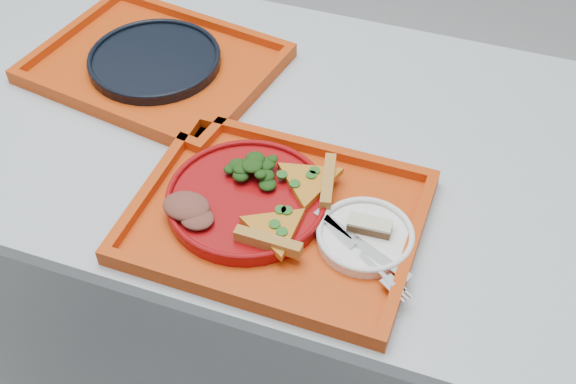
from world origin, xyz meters
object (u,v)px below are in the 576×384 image
at_px(dessert_bar, 370,226).
at_px(tray_main, 277,220).
at_px(tray_far, 156,67).
at_px(navy_plate, 155,61).
at_px(dinner_plate, 247,200).

bearing_deg(dessert_bar, tray_main, -179.15).
bearing_deg(tray_main, tray_far, 141.42).
height_order(tray_main, navy_plate, navy_plate).
bearing_deg(dinner_plate, navy_plate, 137.26).
relative_size(tray_main, dinner_plate, 1.73).
xyz_separation_m(tray_main, dessert_bar, (0.15, 0.01, 0.03)).
bearing_deg(dinner_plate, dessert_bar, 0.50).
height_order(dinner_plate, dessert_bar, dessert_bar).
height_order(navy_plate, dessert_bar, dessert_bar).
distance_m(tray_main, tray_far, 0.47).
distance_m(dinner_plate, dessert_bar, 0.20).
height_order(tray_main, dessert_bar, dessert_bar).
height_order(tray_main, dinner_plate, dinner_plate).
height_order(tray_main, tray_far, same).
relative_size(tray_main, navy_plate, 1.73).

